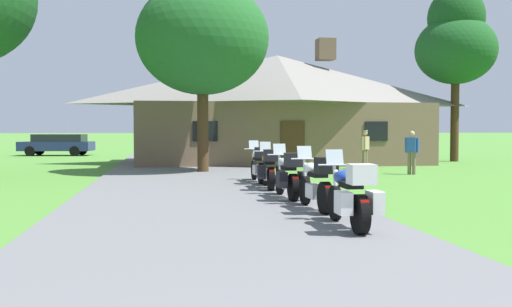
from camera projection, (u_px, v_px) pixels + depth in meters
The scene contains 13 objects.
ground_plane at pixel (192, 177), 20.95m from camera, with size 500.00×500.00×0.00m, color #4C8433.
asphalt_driveway at pixel (195, 181), 18.97m from camera, with size 6.40×80.00×0.06m, color slate.
motorcycle_blue_nearest_to_camera at pixel (351, 197), 9.63m from camera, with size 0.72×2.08×1.30m.
motorcycle_white_second_in_row at pixel (317, 183), 11.93m from camera, with size 0.66×2.08×1.30m.
motorcycle_silver_third_in_row at pixel (289, 176), 13.89m from camera, with size 0.73×2.08×1.30m.
motorcycle_orange_fourth_in_row at pixel (269, 169), 16.23m from camera, with size 0.79×2.08×1.30m.
motorcycle_silver_farthest_in_row at pixel (258, 164), 18.28m from camera, with size 0.66×2.08×1.30m.
stone_lodge at pixel (277, 108), 29.89m from camera, with size 15.02×7.77×6.43m.
bystander_tan_shirt_near_lodge at pixel (365, 147), 24.97m from camera, with size 0.43×0.40×1.69m.
bystander_blue_shirt_beside_signpost at pixel (412, 150), 22.11m from camera, with size 0.44×0.40×1.67m.
tree_by_lodge_front at pixel (202, 22), 22.64m from camera, with size 5.20×5.20×9.32m.
tree_right_of_lodge at pixel (456, 41), 30.93m from camera, with size 4.28×4.28×9.28m.
parked_navy_suv_far_left at pixel (58, 144), 38.02m from camera, with size 4.80×2.44×1.40m.
Camera 1 is at (-0.91, -1.01, 1.73)m, focal length 40.69 mm.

